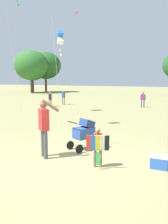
{
  "coord_description": "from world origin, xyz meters",
  "views": [
    {
      "loc": [
        3.08,
        -5.47,
        2.36
      ],
      "look_at": [
        0.13,
        1.1,
        1.3
      ],
      "focal_mm": 37.03,
      "sensor_mm": 36.0,
      "label": 1
    }
  ],
  "objects_px": {
    "person_red_shirt": "(50,98)",
    "cooler_box": "(159,162)",
    "person_sitting_far": "(63,96)",
    "stroller": "(84,131)",
    "person_kid_running": "(143,98)",
    "person_adult_flyer": "(44,124)",
    "kite_adult_black": "(60,38)",
    "child_with_butterfly_kite": "(98,144)"
  },
  "relations": [
    {
      "from": "cooler_box",
      "to": "person_kid_running",
      "type": "bearing_deg",
      "value": 101.94
    },
    {
      "from": "person_red_shirt",
      "to": "person_kid_running",
      "type": "distance_m",
      "value": 7.56
    },
    {
      "from": "person_adult_flyer",
      "to": "person_red_shirt",
      "type": "relative_size",
      "value": 1.47
    },
    {
      "from": "person_sitting_far",
      "to": "child_with_butterfly_kite",
      "type": "bearing_deg",
      "value": -57.26
    },
    {
      "from": "person_red_shirt",
      "to": "person_sitting_far",
      "type": "relative_size",
      "value": 0.94
    },
    {
      "from": "person_adult_flyer",
      "to": "stroller",
      "type": "height_order",
      "value": "person_adult_flyer"
    },
    {
      "from": "person_red_shirt",
      "to": "cooler_box",
      "type": "xyz_separation_m",
      "value": [
        9.75,
        -10.05,
        -0.54
      ]
    },
    {
      "from": "person_adult_flyer",
      "to": "person_kid_running",
      "type": "height_order",
      "value": "person_adult_flyer"
    },
    {
      "from": "person_adult_flyer",
      "to": "person_sitting_far",
      "type": "distance_m",
      "value": 13.97
    },
    {
      "from": "kite_adult_black",
      "to": "person_sitting_far",
      "type": "height_order",
      "value": "kite_adult_black"
    },
    {
      "from": "person_adult_flyer",
      "to": "cooler_box",
      "type": "bearing_deg",
      "value": 9.37
    },
    {
      "from": "child_with_butterfly_kite",
      "to": "stroller",
      "type": "height_order",
      "value": "child_with_butterfly_kite"
    },
    {
      "from": "child_with_butterfly_kite",
      "to": "cooler_box",
      "type": "distance_m",
      "value": 1.69
    },
    {
      "from": "person_adult_flyer",
      "to": "stroller",
      "type": "relative_size",
      "value": 1.63
    },
    {
      "from": "kite_adult_black",
      "to": "person_kid_running",
      "type": "bearing_deg",
      "value": 76.0
    },
    {
      "from": "person_kid_running",
      "to": "person_adult_flyer",
      "type": "bearing_deg",
      "value": -92.31
    },
    {
      "from": "child_with_butterfly_kite",
      "to": "person_sitting_far",
      "type": "xyz_separation_m",
      "value": [
        -8.06,
        12.53,
        0.12
      ]
    },
    {
      "from": "cooler_box",
      "to": "child_with_butterfly_kite",
      "type": "bearing_deg",
      "value": -157.75
    },
    {
      "from": "child_with_butterfly_kite",
      "to": "stroller",
      "type": "relative_size",
      "value": 0.97
    },
    {
      "from": "kite_adult_black",
      "to": "cooler_box",
      "type": "distance_m",
      "value": 7.34
    },
    {
      "from": "child_with_butterfly_kite",
      "to": "cooler_box",
      "type": "height_order",
      "value": "child_with_butterfly_kite"
    },
    {
      "from": "stroller",
      "to": "person_red_shirt",
      "type": "distance_m",
      "value": 11.82
    },
    {
      "from": "child_with_butterfly_kite",
      "to": "person_adult_flyer",
      "type": "xyz_separation_m",
      "value": [
        -1.73,
        0.08,
        0.39
      ]
    },
    {
      "from": "stroller",
      "to": "person_sitting_far",
      "type": "xyz_separation_m",
      "value": [
        -7.07,
        11.19,
        0.15
      ]
    },
    {
      "from": "child_with_butterfly_kite",
      "to": "person_kid_running",
      "type": "height_order",
      "value": "person_kid_running"
    },
    {
      "from": "child_with_butterfly_kite",
      "to": "person_adult_flyer",
      "type": "height_order",
      "value": "person_adult_flyer"
    },
    {
      "from": "person_kid_running",
      "to": "child_with_butterfly_kite",
      "type": "bearing_deg",
      "value": -84.91
    },
    {
      "from": "stroller",
      "to": "kite_adult_black",
      "type": "distance_m",
      "value": 5.22
    },
    {
      "from": "kite_adult_black",
      "to": "cooler_box",
      "type": "bearing_deg",
      "value": -35.57
    },
    {
      "from": "child_with_butterfly_kite",
      "to": "cooler_box",
      "type": "xyz_separation_m",
      "value": [
        1.51,
        0.62,
        -0.46
      ]
    },
    {
      "from": "person_sitting_far",
      "to": "cooler_box",
      "type": "relative_size",
      "value": 2.87
    },
    {
      "from": "person_adult_flyer",
      "to": "kite_adult_black",
      "type": "relative_size",
      "value": 0.39
    },
    {
      "from": "person_red_shirt",
      "to": "cooler_box",
      "type": "relative_size",
      "value": 2.72
    },
    {
      "from": "person_sitting_far",
      "to": "cooler_box",
      "type": "xyz_separation_m",
      "value": [
        9.56,
        -11.91,
        -0.58
      ]
    },
    {
      "from": "stroller",
      "to": "person_red_shirt",
      "type": "bearing_deg",
      "value": 127.91
    },
    {
      "from": "stroller",
      "to": "person_red_shirt",
      "type": "relative_size",
      "value": 0.9
    },
    {
      "from": "kite_adult_black",
      "to": "person_adult_flyer",
      "type": "bearing_deg",
      "value": -66.84
    },
    {
      "from": "person_red_shirt",
      "to": "person_kid_running",
      "type": "bearing_deg",
      "value": 20.94
    },
    {
      "from": "child_with_butterfly_kite",
      "to": "stroller",
      "type": "distance_m",
      "value": 1.66
    },
    {
      "from": "person_kid_running",
      "to": "stroller",
      "type": "bearing_deg",
      "value": -89.01
    },
    {
      "from": "child_with_butterfly_kite",
      "to": "stroller",
      "type": "bearing_deg",
      "value": 126.25
    },
    {
      "from": "child_with_butterfly_kite",
      "to": "person_kid_running",
      "type": "xyz_separation_m",
      "value": [
        -1.19,
        13.37,
        0.11
      ]
    }
  ]
}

